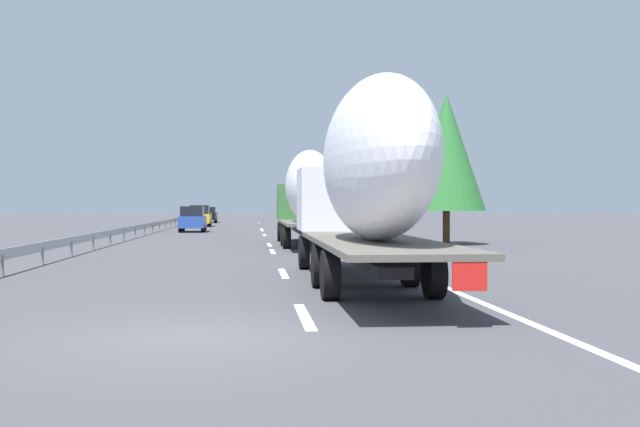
{
  "coord_description": "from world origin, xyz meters",
  "views": [
    {
      "loc": [
        -11.4,
        -0.83,
        1.97
      ],
      "look_at": [
        18.6,
        -3.62,
        1.64
      ],
      "focal_mm": 42.69,
      "sensor_mm": 36.0,
      "label": 1
    }
  ],
  "objects_px": {
    "truck_lead": "(307,193)",
    "car_black_suv": "(208,215)",
    "truck_trailing": "(368,175)",
    "road_sign": "(329,201)",
    "car_yellow_coupe": "(200,216)",
    "car_blue_sedan": "(193,219)"
  },
  "relations": [
    {
      "from": "truck_trailing",
      "to": "car_black_suv",
      "type": "xyz_separation_m",
      "value": [
        67.85,
        7.36,
        -1.76
      ]
    },
    {
      "from": "car_yellow_coupe",
      "to": "truck_trailing",
      "type": "bearing_deg",
      "value": -172.12
    },
    {
      "from": "car_yellow_coupe",
      "to": "road_sign",
      "type": "distance_m",
      "value": 17.63
    },
    {
      "from": "truck_trailing",
      "to": "car_black_suv",
      "type": "distance_m",
      "value": 68.27
    },
    {
      "from": "truck_trailing",
      "to": "road_sign",
      "type": "xyz_separation_m",
      "value": [
        38.57,
        -3.1,
        -0.41
      ]
    },
    {
      "from": "car_yellow_coupe",
      "to": "truck_lead",
      "type": "bearing_deg",
      "value": -167.85
    },
    {
      "from": "car_black_suv",
      "to": "truck_trailing",
      "type": "bearing_deg",
      "value": -173.81
    },
    {
      "from": "car_yellow_coupe",
      "to": "car_black_suv",
      "type": "bearing_deg",
      "value": 0.21
    },
    {
      "from": "car_yellow_coupe",
      "to": "road_sign",
      "type": "height_order",
      "value": "road_sign"
    },
    {
      "from": "car_blue_sedan",
      "to": "road_sign",
      "type": "height_order",
      "value": "road_sign"
    },
    {
      "from": "car_black_suv",
      "to": "car_yellow_coupe",
      "type": "xyz_separation_m",
      "value": [
        -15.11,
        -0.05,
        0.07
      ]
    },
    {
      "from": "truck_lead",
      "to": "car_black_suv",
      "type": "xyz_separation_m",
      "value": [
        49.02,
        7.36,
        -1.64
      ]
    },
    {
      "from": "car_blue_sedan",
      "to": "road_sign",
      "type": "relative_size",
      "value": 1.25
    },
    {
      "from": "car_blue_sedan",
      "to": "road_sign",
      "type": "bearing_deg",
      "value": -90.48
    },
    {
      "from": "car_black_suv",
      "to": "road_sign",
      "type": "relative_size",
      "value": 1.45
    },
    {
      "from": "truck_trailing",
      "to": "road_sign",
      "type": "bearing_deg",
      "value": -4.6
    },
    {
      "from": "car_black_suv",
      "to": "road_sign",
      "type": "distance_m",
      "value": 31.12
    },
    {
      "from": "truck_lead",
      "to": "road_sign",
      "type": "distance_m",
      "value": 19.98
    },
    {
      "from": "truck_lead",
      "to": "road_sign",
      "type": "bearing_deg",
      "value": -8.93
    },
    {
      "from": "road_sign",
      "to": "truck_lead",
      "type": "bearing_deg",
      "value": 171.07
    },
    {
      "from": "truck_lead",
      "to": "car_black_suv",
      "type": "distance_m",
      "value": 49.59
    },
    {
      "from": "truck_lead",
      "to": "truck_trailing",
      "type": "height_order",
      "value": "truck_trailing"
    }
  ]
}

